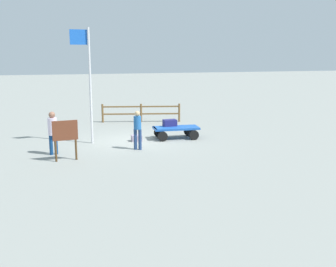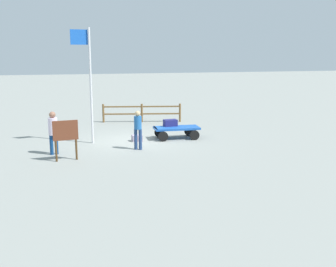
% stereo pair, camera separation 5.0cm
% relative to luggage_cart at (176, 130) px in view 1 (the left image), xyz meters
% --- Properties ---
extents(ground_plane, '(120.00, 120.00, 0.00)m').
position_rel_luggage_cart_xyz_m(ground_plane, '(2.04, -0.06, -0.42)').
color(ground_plane, gray).
extents(luggage_cart, '(2.21, 1.23, 0.56)m').
position_rel_luggage_cart_xyz_m(luggage_cart, '(0.00, 0.00, 0.00)').
color(luggage_cart, '#1C51AB').
rests_on(luggage_cart, ground).
extents(suitcase_tan, '(0.66, 0.43, 0.32)m').
position_rel_luggage_cart_xyz_m(suitcase_tan, '(0.20, -0.30, 0.30)').
color(suitcase_tan, navy).
rests_on(suitcase_tan, luggage_cart).
extents(suitcase_navy, '(0.47, 0.38, 0.29)m').
position_rel_luggage_cart_xyz_m(suitcase_navy, '(1.92, 0.08, -0.28)').
color(suitcase_navy, gray).
rests_on(suitcase_navy, ground).
extents(worker_lead, '(0.42, 0.42, 1.67)m').
position_rel_luggage_cart_xyz_m(worker_lead, '(2.20, 1.74, 0.54)').
color(worker_lead, navy).
rests_on(worker_lead, ground).
extents(worker_trailing, '(0.46, 0.46, 1.76)m').
position_rel_luggage_cart_xyz_m(worker_trailing, '(5.65, 1.67, 0.62)').
color(worker_trailing, navy).
rests_on(worker_trailing, ground).
extents(flagpole, '(0.86, 0.17, 5.15)m').
position_rel_luggage_cart_xyz_m(flagpole, '(4.05, -0.05, 2.63)').
color(flagpole, silver).
rests_on(flagpole, ground).
extents(signboard, '(0.95, 0.18, 1.56)m').
position_rel_luggage_cart_xyz_m(signboard, '(5.19, 2.80, 0.61)').
color(signboard, '#4C3319').
rests_on(signboard, ground).
extents(wooden_fence, '(4.55, 1.08, 1.09)m').
position_rel_luggage_cart_xyz_m(wooden_fence, '(0.63, -5.06, 0.21)').
color(wooden_fence, brown).
rests_on(wooden_fence, ground).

